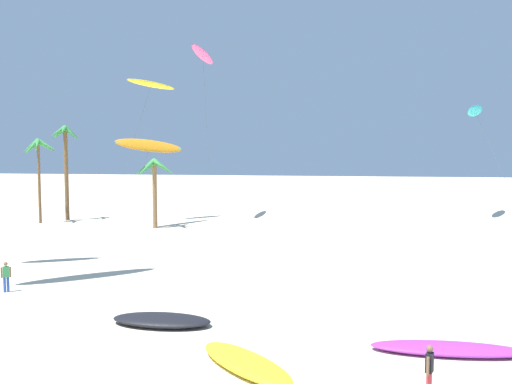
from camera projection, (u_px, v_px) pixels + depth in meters
name	position (u px, v px, depth m)	size (l,w,h in m)	color
palm_tree_0	(38.00, 151.00, 54.50)	(3.96, 3.75, 8.62)	brown
palm_tree_1	(65.00, 146.00, 56.82)	(3.43, 3.63, 10.04)	brown
palm_tree_2	(155.00, 173.00, 51.38)	(4.40, 4.30, 6.68)	olive
flying_kite_0	(151.00, 84.00, 55.88)	(5.21, 7.34, 14.86)	yellow
flying_kite_1	(150.00, 146.00, 52.48)	(5.34, 11.62, 8.88)	orange
flying_kite_4	(475.00, 111.00, 59.89)	(5.27, 11.89, 12.56)	#19B2B7
flying_kite_6	(203.00, 55.00, 57.55)	(2.23, 7.76, 18.34)	#EA5193
grounded_kite_1	(448.00, 349.00, 19.87)	(5.65, 1.57, 0.36)	purple
grounded_kite_2	(162.00, 320.00, 23.11)	(4.33, 1.84, 0.43)	black
grounded_kite_3	(246.00, 363.00, 18.49)	(4.45, 4.40, 0.40)	yellow
person_foreground_walker	(429.00, 370.00, 16.08)	(0.29, 0.48, 1.70)	red
person_near_left	(6.00, 276.00, 28.37)	(0.45, 0.33, 1.62)	#284CA3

